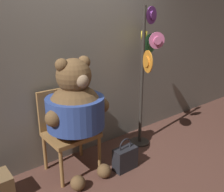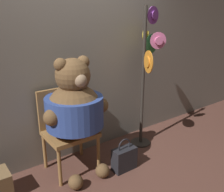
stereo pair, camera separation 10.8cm
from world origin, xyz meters
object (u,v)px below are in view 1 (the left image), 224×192
hat_display_rack (146,65)px  handbag_on_ground (125,158)px  teddy_bear (76,109)px  chair (67,126)px

hat_display_rack → handbag_on_ground: size_ratio=4.64×
teddy_bear → hat_display_rack: bearing=2.5°
handbag_on_ground → chair: bearing=137.3°
chair → hat_display_rack: bearing=-5.6°
handbag_on_ground → hat_display_rack: bearing=28.1°
chair → teddy_bear: 0.31m
teddy_bear → handbag_on_ground: bearing=-32.6°
teddy_bear → hat_display_rack: hat_display_rack is taller
chair → handbag_on_ground: size_ratio=2.38×
chair → teddy_bear: teddy_bear is taller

